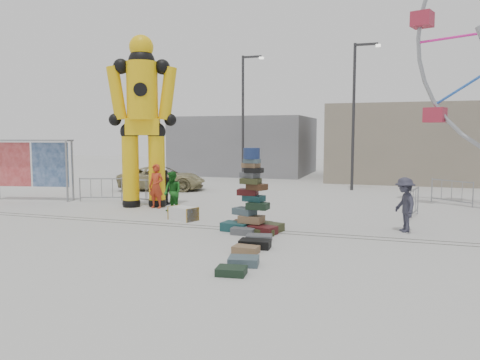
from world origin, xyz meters
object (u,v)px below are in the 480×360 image
(pedestrian_grey, at_px, (405,205))
(crash_test_dummy, at_px, (143,115))
(barricade_dummy_a, at_px, (102,189))
(lamp_post_right, at_px, (355,109))
(banner_scaffold, at_px, (31,155))
(pedestrian_red, at_px, (156,186))
(barricade_dummy_c, at_px, (146,191))
(pedestrian_black, at_px, (165,187))
(barricade_wheel_front, at_px, (413,204))
(pedestrian_green, at_px, (172,192))
(parked_suv, at_px, (162,178))
(barricade_dummy_b, at_px, (138,191))
(suitcase_tower, at_px, (252,208))
(lamp_post_left, at_px, (244,112))
(steamer_trunk, at_px, (183,214))
(barricade_wheel_back, at_px, (452,192))

(pedestrian_grey, bearing_deg, crash_test_dummy, -122.91)
(barricade_dummy_a, bearing_deg, lamp_post_right, 17.50)
(crash_test_dummy, height_order, pedestrian_grey, crash_test_dummy)
(barricade_dummy_a, bearing_deg, pedestrian_grey, -31.50)
(banner_scaffold, xyz_separation_m, pedestrian_red, (6.65, -0.28, -1.21))
(barricade_dummy_c, height_order, pedestrian_grey, pedestrian_grey)
(pedestrian_black, bearing_deg, barricade_wheel_front, 179.94)
(lamp_post_right, xyz_separation_m, banner_scaffold, (-14.03, -8.79, -2.34))
(pedestrian_green, bearing_deg, parked_suv, 148.06)
(barricade_dummy_b, xyz_separation_m, barricade_wheel_front, (11.70, -0.39, 0.00))
(crash_test_dummy, distance_m, pedestrian_red, 3.08)
(suitcase_tower, bearing_deg, banner_scaffold, 175.06)
(lamp_post_left, relative_size, crash_test_dummy, 1.08)
(lamp_post_right, relative_size, pedestrian_grey, 4.59)
(steamer_trunk, distance_m, parked_suv, 9.46)
(crash_test_dummy, height_order, banner_scaffold, crash_test_dummy)
(lamp_post_right, xyz_separation_m, barricade_wheel_back, (4.53, -4.12, -3.93))
(lamp_post_right, xyz_separation_m, pedestrian_red, (-7.38, -9.08, -3.55))
(barricade_dummy_c, bearing_deg, pedestrian_red, -41.01)
(pedestrian_black, relative_size, parked_suv, 0.32)
(pedestrian_red, distance_m, pedestrian_black, 1.01)
(lamp_post_left, distance_m, pedestrian_green, 12.43)
(lamp_post_right, xyz_separation_m, pedestrian_grey, (2.41, -10.90, -3.61))
(banner_scaffold, bearing_deg, lamp_post_right, 20.71)
(barricade_wheel_front, xyz_separation_m, barricade_wheel_back, (1.77, 4.15, 0.00))
(barricade_dummy_b, distance_m, barricade_dummy_c, 0.49)
(pedestrian_black, relative_size, pedestrian_grey, 0.88)
(barricade_dummy_c, relative_size, parked_suv, 0.42)
(barricade_wheel_front, bearing_deg, pedestrian_red, 107.23)
(pedestrian_green, xyz_separation_m, pedestrian_black, (-1.22, 1.78, -0.05))
(crash_test_dummy, height_order, barricade_dummy_c, crash_test_dummy)
(barricade_dummy_a, distance_m, barricade_dummy_b, 1.84)
(suitcase_tower, height_order, barricade_dummy_b, suitcase_tower)
(pedestrian_green, bearing_deg, barricade_wheel_front, 37.51)
(barricade_dummy_a, xyz_separation_m, barricade_dummy_b, (1.83, 0.15, 0.00))
(lamp_post_left, relative_size, barricade_wheel_front, 4.00)
(barricade_dummy_b, bearing_deg, barricade_dummy_c, -7.47)
(suitcase_tower, relative_size, pedestrian_grey, 1.53)
(barricade_wheel_back, distance_m, pedestrian_grey, 7.11)
(pedestrian_green, height_order, pedestrian_grey, pedestrian_grey)
(crash_test_dummy, bearing_deg, barricade_wheel_front, -20.43)
(lamp_post_right, relative_size, pedestrian_green, 4.87)
(crash_test_dummy, bearing_deg, barricade_dummy_a, 139.72)
(lamp_post_right, height_order, barricade_dummy_c, lamp_post_right)
(banner_scaffold, bearing_deg, parked_suv, 43.82)
(lamp_post_right, relative_size, crash_test_dummy, 1.08)
(barricade_wheel_front, bearing_deg, pedestrian_green, 112.68)
(barricade_dummy_c, distance_m, barricade_wheel_back, 13.58)
(barricade_dummy_a, xyz_separation_m, barricade_dummy_c, (2.30, 0.00, 0.00))
(barricade_dummy_b, relative_size, pedestrian_green, 1.22)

